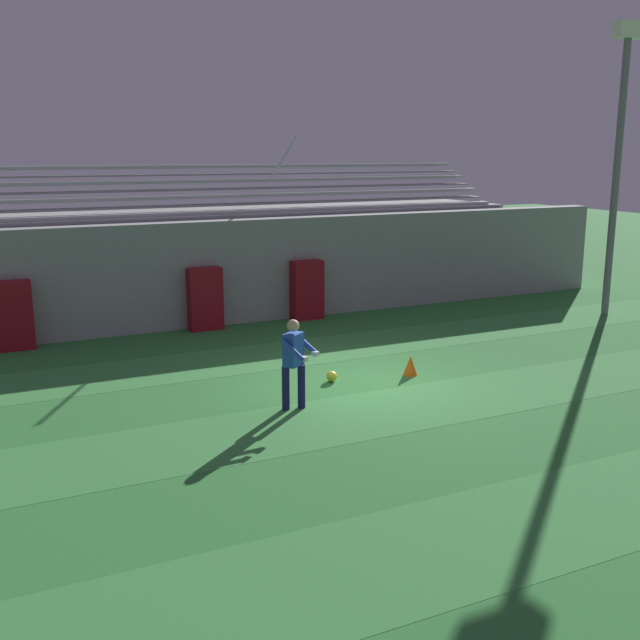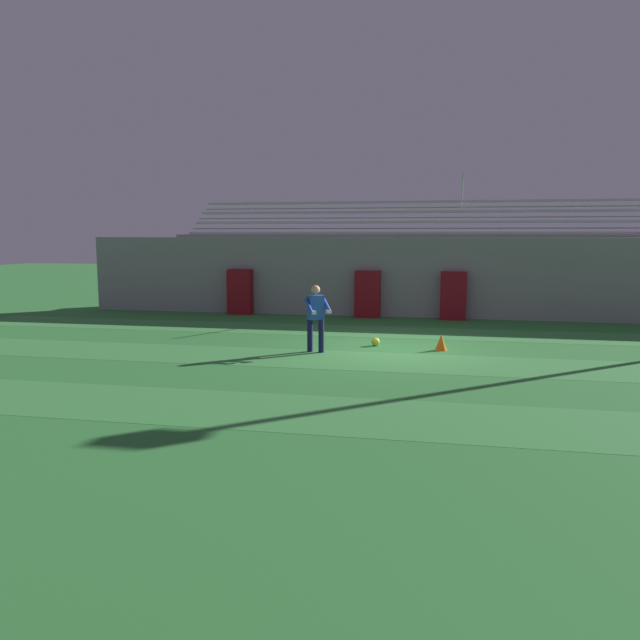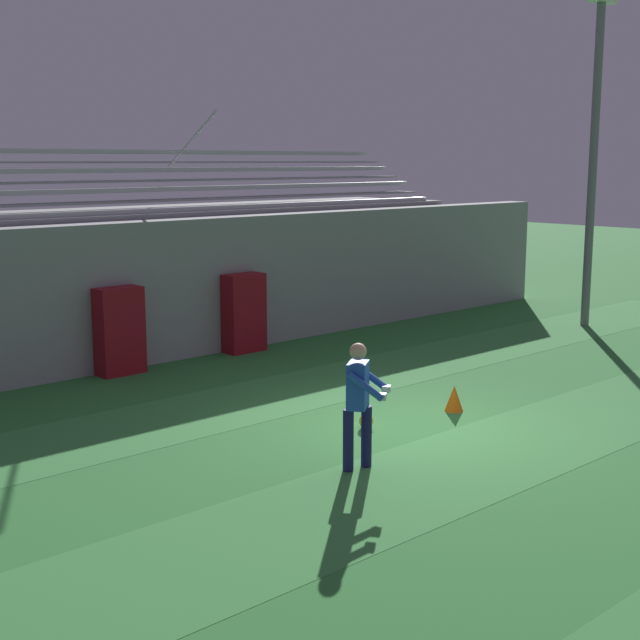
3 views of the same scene
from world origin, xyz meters
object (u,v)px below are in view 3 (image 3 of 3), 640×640
at_px(padding_pillar_gate_left, 120,331).
at_px(padding_pillar_gate_right, 244,313).
at_px(floodlight_pole, 596,113).
at_px(goalkeeper, 359,398).
at_px(traffic_cone, 454,398).
at_px(soccer_ball, 366,421).

bearing_deg(padding_pillar_gate_left, padding_pillar_gate_right, 0.00).
height_order(padding_pillar_gate_right, floodlight_pole, floodlight_pole).
xyz_separation_m(padding_pillar_gate_right, floodlight_pole, (7.93, -3.26, 4.22)).
distance_m(goalkeeper, traffic_cone, 3.26).
relative_size(padding_pillar_gate_left, goalkeeper, 0.98).
relative_size(padding_pillar_gate_left, traffic_cone, 3.91).
distance_m(padding_pillar_gate_left, padding_pillar_gate_right, 2.94).
bearing_deg(goalkeeper, floodlight_pole, 17.03).
xyz_separation_m(soccer_ball, traffic_cone, (1.69, -0.31, 0.10)).
height_order(floodlight_pole, traffic_cone, floodlight_pole).
bearing_deg(padding_pillar_gate_left, goalkeeper, -93.84).
relative_size(floodlight_pole, traffic_cone, 18.96).
bearing_deg(traffic_cone, soccer_ball, 169.60).
xyz_separation_m(goalkeeper, traffic_cone, (3.05, 0.87, -0.74)).
bearing_deg(floodlight_pole, traffic_cone, -162.57).
bearing_deg(traffic_cone, padding_pillar_gate_right, 86.67).
xyz_separation_m(goalkeeper, soccer_ball, (1.36, 1.18, -0.84)).
relative_size(padding_pillar_gate_left, soccer_ball, 7.47).
relative_size(padding_pillar_gate_right, floodlight_pole, 0.21).
xyz_separation_m(floodlight_pole, soccer_ball, (-9.97, -2.29, -4.93)).
bearing_deg(padding_pillar_gate_left, traffic_cone, -66.06).
relative_size(padding_pillar_gate_right, soccer_ball, 7.47).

